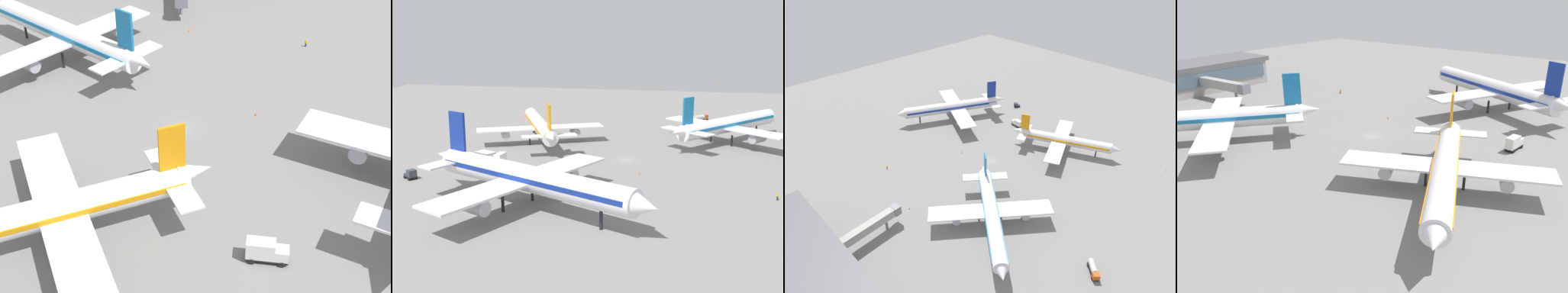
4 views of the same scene
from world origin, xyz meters
The scene contains 10 objects.
ground centered at (0.00, 0.00, 0.00)m, with size 288.00×288.00×0.00m, color gray.
airplane_at_gate centered at (25.81, -27.39, 5.65)m, with size 42.65×37.16×15.55m.
airplane_taxiing centered at (-41.43, 13.82, 6.27)m, with size 43.90×52.81×17.24m.
airplane_distant centered at (15.50, 28.19, 5.22)m, with size 44.34×36.78×14.36m.
fuel_truck centered at (59.29, -19.86, 1.39)m, with size 5.84×5.75×2.50m.
baggage_tug centered at (-27.27, 47.12, 1.16)m, with size 3.57×3.75×2.30m.
catering_truck centered at (-12.88, 30.76, 1.70)m, with size 5.77×2.70×3.30m.
ground_crew_worker centered at (-26.45, -34.75, 0.85)m, with size 0.53×0.53×1.67m.
safety_cone_near_gate centered at (54.27, 45.38, 0.30)m, with size 0.44×0.44×0.60m, color #EA590C.
safety_cone_far_side centered at (-13.60, -4.97, 0.30)m, with size 0.44×0.44×0.60m, color #EA590C.
Camera 2 is at (-136.34, -16.55, 36.31)m, focal length 48.98 mm.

